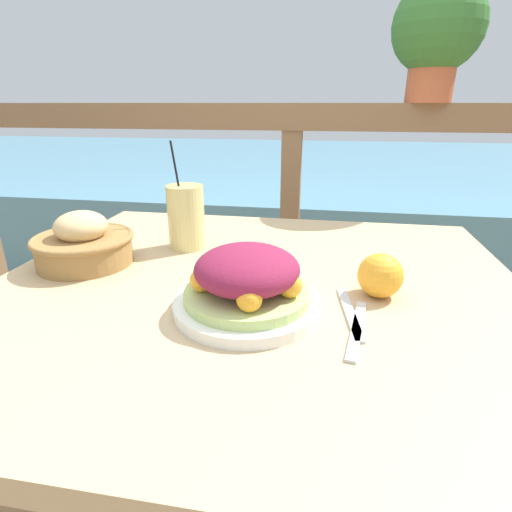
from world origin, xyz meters
The scene contains 10 objects.
patio_table centered at (0.00, 0.00, 0.65)m, with size 1.04×0.95×0.75m.
railing_fence centered at (0.00, 0.77, 0.81)m, with size 2.80×0.08×1.08m.
sea_backdrop centered at (0.00, 3.27, 0.29)m, with size 12.00×4.00×0.58m.
salad_plate centered at (0.01, -0.11, 0.80)m, with size 0.25×0.25×0.11m.
drink_glass centered at (-0.20, 0.17, 0.82)m, with size 0.09×0.09×0.25m.
bread_basket centered at (-0.38, 0.04, 0.79)m, with size 0.21×0.21×0.12m.
potted_plant centered at (0.44, 0.77, 1.29)m, with size 0.28×0.28×0.36m.
fork centered at (0.18, -0.10, 0.75)m, with size 0.04×0.18×0.00m.
knife centered at (0.19, -0.15, 0.75)m, with size 0.04×0.18×0.00m.
orange_near_basket centered at (0.23, -0.02, 0.79)m, with size 0.08×0.08×0.08m.
Camera 1 is at (0.12, -0.70, 1.08)m, focal length 28.00 mm.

